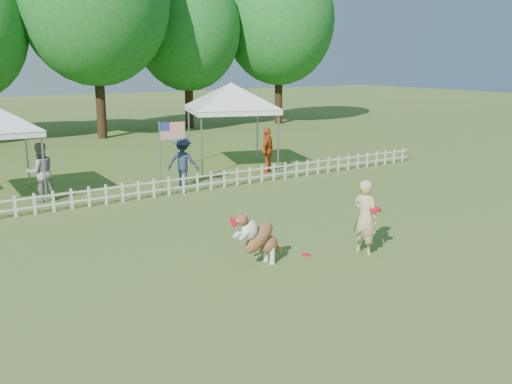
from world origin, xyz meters
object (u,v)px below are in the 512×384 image
(spectator_b, at_px, (183,162))
(handler, at_px, (365,217))
(spectator_a, at_px, (41,172))
(canopy_tent_right, at_px, (232,127))
(flag_pole, at_px, (160,158))
(dog, at_px, (260,238))
(frisbee_on_turf, at_px, (306,255))
(spectator_c, at_px, (267,150))

(spectator_b, bearing_deg, handler, 133.63)
(spectator_a, bearing_deg, spectator_b, 169.94)
(canopy_tent_right, distance_m, flag_pole, 4.76)
(dog, height_order, frisbee_on_turf, dog)
(canopy_tent_right, height_order, spectator_c, canopy_tent_right)
(handler, height_order, spectator_c, spectator_c)
(canopy_tent_right, distance_m, spectator_c, 1.74)
(flag_pole, bearing_deg, frisbee_on_turf, -80.26)
(flag_pole, xyz_separation_m, spectator_c, (4.77, 1.00, -0.30))
(canopy_tent_right, xyz_separation_m, spectator_a, (-7.44, -1.31, -0.72))
(dog, distance_m, canopy_tent_right, 10.77)
(frisbee_on_turf, height_order, canopy_tent_right, canopy_tent_right)
(canopy_tent_right, relative_size, spectator_c, 1.90)
(canopy_tent_right, bearing_deg, spectator_c, -45.39)
(spectator_a, bearing_deg, handler, 114.01)
(spectator_a, relative_size, spectator_b, 1.07)
(flag_pole, xyz_separation_m, spectator_b, (1.08, 0.60, -0.32))
(canopy_tent_right, relative_size, spectator_a, 1.82)
(spectator_a, bearing_deg, frisbee_on_turf, 109.56)
(frisbee_on_turf, relative_size, spectator_c, 0.12)
(handler, height_order, frisbee_on_turf, handler)
(frisbee_on_turf, height_order, spectator_c, spectator_c)
(frisbee_on_turf, relative_size, spectator_b, 0.12)
(flag_pole, xyz_separation_m, spectator_a, (-3.35, 1.10, -0.26))
(handler, height_order, dog, handler)
(canopy_tent_right, height_order, spectator_a, canopy_tent_right)
(handler, bearing_deg, spectator_c, -32.58)
(flag_pole, height_order, spectator_b, flag_pole)
(frisbee_on_turf, distance_m, flag_pole, 7.17)
(canopy_tent_right, bearing_deg, frisbee_on_turf, -94.19)
(dog, bearing_deg, spectator_c, 50.98)
(spectator_b, bearing_deg, flag_pole, 71.55)
(frisbee_on_turf, bearing_deg, spectator_a, 113.17)
(flag_pole, distance_m, spectator_b, 1.27)
(handler, relative_size, frisbee_on_turf, 8.16)
(frisbee_on_turf, xyz_separation_m, spectator_a, (-3.50, 8.18, 0.87))
(spectator_c, bearing_deg, spectator_a, -36.36)
(handler, height_order, flag_pole, flag_pole)
(dog, relative_size, canopy_tent_right, 0.37)
(handler, bearing_deg, frisbee_on_turf, 49.97)
(handler, xyz_separation_m, spectator_a, (-4.61, 8.81, 0.05))
(canopy_tent_right, relative_size, spectator_b, 1.94)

